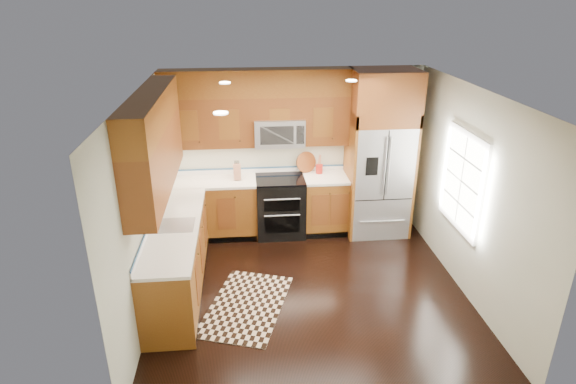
{
  "coord_description": "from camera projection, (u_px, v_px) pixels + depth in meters",
  "views": [
    {
      "loc": [
        -0.79,
        -5.29,
        3.66
      ],
      "look_at": [
        -0.23,
        0.6,
        1.17
      ],
      "focal_mm": 30.0,
      "sensor_mm": 36.0,
      "label": 1
    }
  ],
  "objects": [
    {
      "name": "wall_left",
      "position": [
        143.0,
        207.0,
        5.66
      ],
      "size": [
        0.02,
        4.0,
        2.6
      ],
      "primitive_type": "cube",
      "color": "beige",
      "rests_on": "ground"
    },
    {
      "name": "rug",
      "position": [
        247.0,
        305.0,
        6.03
      ],
      "size": [
        1.28,
        1.65,
        0.01
      ],
      "primitive_type": "cube",
      "rotation": [
        0.0,
        0.0,
        -0.31
      ],
      "color": "black",
      "rests_on": "ground"
    },
    {
      "name": "knife_block",
      "position": [
        237.0,
        171.0,
        7.44
      ],
      "size": [
        0.12,
        0.16,
        0.3
      ],
      "color": "#A86E51",
      "rests_on": "countertop"
    },
    {
      "name": "sink_faucet",
      "position": [
        171.0,
        221.0,
        6.01
      ],
      "size": [
        0.54,
        0.44,
        0.37
      ],
      "color": "#B2B2B7",
      "rests_on": "countertop"
    },
    {
      "name": "cutting_board",
      "position": [
        306.0,
        171.0,
        7.77
      ],
      "size": [
        0.44,
        0.44,
        0.02
      ],
      "primitive_type": "cylinder",
      "rotation": [
        0.0,
        0.0,
        0.36
      ],
      "color": "brown",
      "rests_on": "countertop"
    },
    {
      "name": "window",
      "position": [
        462.0,
        181.0,
        6.15
      ],
      "size": [
        0.04,
        1.1,
        1.3
      ],
      "color": "white",
      "rests_on": "ground"
    },
    {
      "name": "upper_cabinets",
      "position": [
        216.0,
        122.0,
        6.45
      ],
      "size": [
        2.85,
        3.0,
        1.15
      ],
      "color": "brown",
      "rests_on": "ground"
    },
    {
      "name": "utensil_crock",
      "position": [
        319.0,
        167.0,
        7.67
      ],
      "size": [
        0.14,
        0.14,
        0.31
      ],
      "color": "#A81D14",
      "rests_on": "countertop"
    },
    {
      "name": "microwave",
      "position": [
        279.0,
        132.0,
        7.32
      ],
      "size": [
        0.76,
        0.4,
        0.42
      ],
      "color": "#B2B2B7",
      "rests_on": "ground"
    },
    {
      "name": "wall_right",
      "position": [
        470.0,
        194.0,
        6.01
      ],
      "size": [
        0.02,
        4.0,
        2.6
      ],
      "primitive_type": "cube",
      "color": "beige",
      "rests_on": "ground"
    },
    {
      "name": "base_cabinets",
      "position": [
        217.0,
        233.0,
        6.88
      ],
      "size": [
        2.85,
        3.0,
        0.9
      ],
      "color": "brown",
      "rests_on": "ground"
    },
    {
      "name": "ground",
      "position": [
        310.0,
        290.0,
        6.34
      ],
      "size": [
        4.0,
        4.0,
        0.0
      ],
      "primitive_type": "plane",
      "color": "black",
      "rests_on": "ground"
    },
    {
      "name": "refrigerator",
      "position": [
        380.0,
        154.0,
        7.44
      ],
      "size": [
        0.98,
        0.75,
        2.6
      ],
      "color": "#B2B2B7",
      "rests_on": "ground"
    },
    {
      "name": "wall_back",
      "position": [
        294.0,
        150.0,
        7.67
      ],
      "size": [
        4.0,
        0.02,
        2.6
      ],
      "primitive_type": "cube",
      "color": "beige",
      "rests_on": "ground"
    },
    {
      "name": "range",
      "position": [
        280.0,
        206.0,
        7.66
      ],
      "size": [
        0.76,
        0.67,
        0.95
      ],
      "color": "black",
      "rests_on": "ground"
    },
    {
      "name": "countertop",
      "position": [
        225.0,
        199.0,
        6.82
      ],
      "size": [
        2.86,
        3.01,
        0.04
      ],
      "color": "white",
      "rests_on": "base_cabinets"
    }
  ]
}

